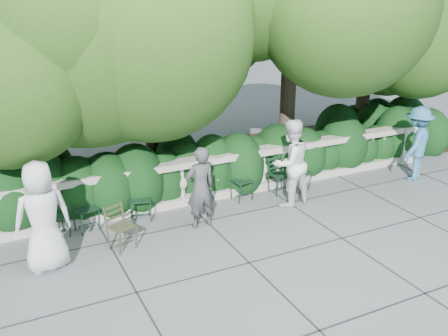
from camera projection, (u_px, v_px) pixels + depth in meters
name	position (u px, v px, depth m)	size (l,w,h in m)	color
ground	(247.00, 233.00, 9.61)	(90.00, 90.00, 0.00)	#56585E
balustrade	(208.00, 179.00, 10.96)	(12.00, 0.44, 1.00)	#9E998E
shrub_hedge	(188.00, 181.00, 12.14)	(15.00, 2.60, 1.70)	black
tree_canopy	(208.00, 10.00, 11.22)	(15.04, 6.52, 6.78)	#3F3023
chair_a	(91.00, 233.00, 9.61)	(0.44, 0.48, 0.84)	black
chair_b	(61.00, 240.00, 9.32)	(0.44, 0.48, 0.84)	black
chair_c	(142.00, 223.00, 10.01)	(0.44, 0.48, 0.84)	black
chair_d	(283.00, 195.00, 11.33)	(0.44, 0.48, 0.84)	black
chair_e	(246.00, 202.00, 10.99)	(0.44, 0.48, 0.84)	black
chair_f	(304.00, 192.00, 11.51)	(0.44, 0.48, 0.84)	black
chair_weathered	(128.00, 251.00, 8.93)	(0.44, 0.48, 0.84)	black
person_businessman	(43.00, 217.00, 8.10)	(0.93, 0.60, 1.89)	silver
person_woman_grey	(201.00, 188.00, 9.60)	(0.60, 0.39, 1.64)	#3A3A3E
person_casual_man	(290.00, 163.00, 10.56)	(0.92, 0.72, 1.89)	silver
person_older_blue	(417.00, 144.00, 11.99)	(1.17, 0.67, 1.81)	#2F678F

